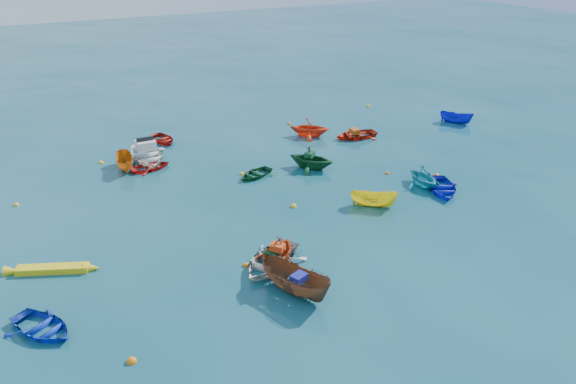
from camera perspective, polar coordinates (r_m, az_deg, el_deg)
name	(u,v)px	position (r m, az deg, el deg)	size (l,w,h in m)	color
ground	(334,238)	(27.88, 4.72, -4.65)	(160.00, 160.00, 0.00)	#0A424B
dinghy_blue_sw	(43,331)	(23.81, -23.61, -12.85)	(2.05, 2.87, 0.60)	#0E2EB9
dinghy_white_near	(271,265)	(25.66, -1.78, -7.46)	(2.54, 3.56, 0.74)	silver
sampan_brown_mid	(296,293)	(23.88, 0.83, -10.23)	(1.32, 3.51, 1.36)	brown
dinghy_blue_se	(442,191)	(33.80, 15.33, 0.09)	(2.26, 3.17, 0.66)	#0F17C4
dinghy_orange_w	(277,264)	(25.73, -1.11, -7.34)	(2.35, 2.73, 1.44)	#BA3B11
sampan_yellow_mid	(373,206)	(31.21, 8.67, -1.42)	(0.98, 2.59, 1.00)	yellow
dinghy_green_e	(255,176)	(34.61, -3.37, 1.61)	(1.76, 2.46, 0.51)	#114923
dinghy_cyan_se	(422,185)	(34.24, 13.45, 0.65)	(2.19, 2.54, 1.34)	teal
dinghy_red_nw	(151,169)	(36.64, -13.74, 2.28)	(1.79, 2.51, 0.52)	red
sampan_orange_n	(126,169)	(37.08, -16.13, 2.28)	(1.06, 2.80, 1.08)	orange
dinghy_green_n	(311,168)	(35.77, 2.36, 2.44)	(2.50, 2.90, 1.52)	#114A23
dinghy_red_ne	(355,137)	(41.40, 6.86, 5.52)	(2.28, 3.19, 0.66)	red
sampan_blue_far	(456,123)	(46.23, 16.66, 6.75)	(0.97, 2.58, 1.00)	#0E17BA
dinghy_red_far	(163,142)	(41.27, -12.57, 5.02)	(1.92, 2.68, 0.56)	#A9180E
dinghy_orange_far	(309,136)	(41.43, 2.19, 5.70)	(2.46, 2.85, 1.50)	red
kayak_yellow	(53,272)	(27.30, -22.75, -7.48)	(0.57, 3.85, 0.39)	yellow
motorboat_white	(147,160)	(38.17, -14.09, 3.18)	(3.07, 4.29, 1.49)	white
tarp_green_a	(272,255)	(25.45, -1.68, -6.38)	(0.61, 0.46, 0.30)	#104121
tarp_blue_a	(299,278)	(23.33, 1.12, -8.70)	(0.64, 0.48, 0.31)	navy
tarp_orange_a	(277,247)	(25.31, -1.08, -5.62)	(0.63, 0.48, 0.30)	#D34315
tarp_green_b	(310,154)	(35.45, 2.23, 3.84)	(0.66, 0.50, 0.32)	#114627
tarp_orange_b	(355,131)	(41.19, 6.78, 6.16)	(0.70, 0.53, 0.34)	#B05212
buoy_or_a	(132,362)	(21.40, -15.60, -16.28)	(0.37, 0.37, 0.37)	orange
buoy_ye_a	(293,207)	(30.78, 0.55, -1.50)	(0.35, 0.35, 0.35)	yellow
buoy_or_b	(436,176)	(35.73, 14.83, 1.55)	(0.37, 0.37, 0.37)	orange
buoy_ye_b	(16,205)	(34.38, -25.88, -1.22)	(0.31, 0.31, 0.31)	yellow
buoy_or_c	(246,266)	(25.69, -4.31, -7.48)	(0.30, 0.30, 0.30)	#FD650D
buoy_ye_c	(241,174)	(34.96, -4.75, 1.82)	(0.29, 0.29, 0.29)	yellow
buoy_or_d	(387,174)	(35.46, 10.04, 1.84)	(0.29, 0.29, 0.29)	#FF640D
buoy_ye_d	(101,163)	(38.52, -18.47, 2.82)	(0.32, 0.32, 0.32)	yellow
buoy_or_e	(289,124)	(43.97, 0.11, 6.90)	(0.29, 0.29, 0.29)	orange
buoy_ye_e	(368,107)	(48.96, 8.17, 8.57)	(0.37, 0.37, 0.37)	yellow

